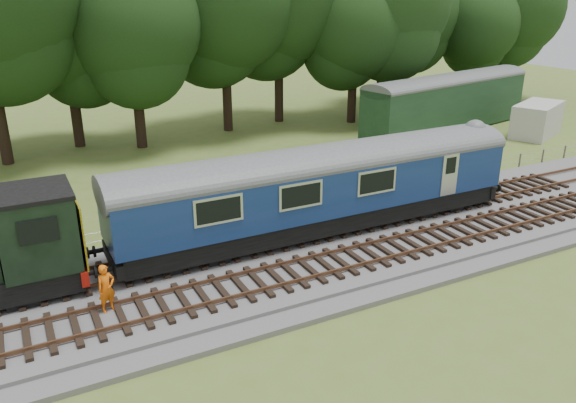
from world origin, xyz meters
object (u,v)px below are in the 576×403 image
dmu_railcar (322,182)px  parked_coach (448,100)px  worker (106,288)px

dmu_railcar → parked_coach: size_ratio=1.08×
dmu_railcar → parked_coach: bearing=34.6°
worker → parked_coach: size_ratio=0.10×
dmu_railcar → worker: bearing=-165.8°
worker → parked_coach: 32.19m
parked_coach → worker: bearing=-163.2°
dmu_railcar → worker: 9.93m
parked_coach → dmu_railcar: bearing=-157.1°
dmu_railcar → worker: size_ratio=10.94×
dmu_railcar → worker: dmu_railcar is taller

